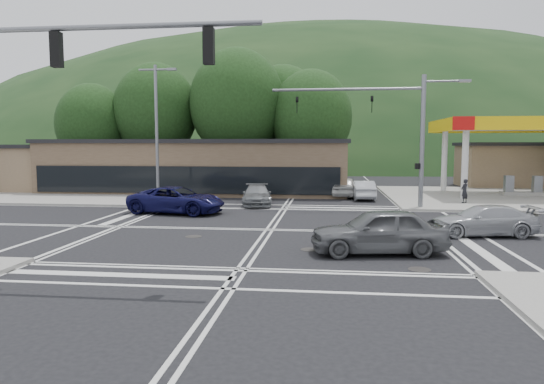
# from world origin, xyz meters

# --- Properties ---
(ground) EXTENTS (120.00, 120.00, 0.00)m
(ground) POSITION_xyz_m (0.00, 0.00, 0.00)
(ground) COLOR black
(ground) RESTS_ON ground
(sidewalk_ne) EXTENTS (16.00, 16.00, 0.15)m
(sidewalk_ne) POSITION_xyz_m (15.00, 15.00, 0.07)
(sidewalk_ne) COLOR gray
(sidewalk_ne) RESTS_ON ground
(sidewalk_nw) EXTENTS (16.00, 16.00, 0.15)m
(sidewalk_nw) POSITION_xyz_m (-15.00, 15.00, 0.07)
(sidewalk_nw) COLOR gray
(sidewalk_nw) RESTS_ON ground
(gas_station_canopy) EXTENTS (12.32, 8.34, 5.75)m
(gas_station_canopy) POSITION_xyz_m (16.99, 15.99, 5.04)
(gas_station_canopy) COLOR silver
(gas_station_canopy) RESTS_ON ground
(convenience_store) EXTENTS (10.00, 6.00, 3.80)m
(convenience_store) POSITION_xyz_m (20.00, 25.00, 1.90)
(convenience_store) COLOR #846B4F
(convenience_store) RESTS_ON ground
(commercial_row) EXTENTS (24.00, 8.00, 4.00)m
(commercial_row) POSITION_xyz_m (-8.00, 17.00, 2.00)
(commercial_row) COLOR brown
(commercial_row) RESTS_ON ground
(commercial_nw) EXTENTS (8.00, 7.00, 3.60)m
(commercial_nw) POSITION_xyz_m (-24.00, 17.00, 1.80)
(commercial_nw) COLOR #846B4F
(commercial_nw) RESTS_ON ground
(hill_north) EXTENTS (252.00, 126.00, 140.00)m
(hill_north) POSITION_xyz_m (0.00, 90.00, 0.00)
(hill_north) COLOR #183417
(hill_north) RESTS_ON ground
(tree_n_a) EXTENTS (8.00, 8.00, 11.75)m
(tree_n_a) POSITION_xyz_m (-14.00, 24.00, 7.14)
(tree_n_a) COLOR #382619
(tree_n_a) RESTS_ON ground
(tree_n_b) EXTENTS (9.00, 9.00, 12.98)m
(tree_n_b) POSITION_xyz_m (-6.00, 24.00, 7.79)
(tree_n_b) COLOR #382619
(tree_n_b) RESTS_ON ground
(tree_n_c) EXTENTS (7.60, 7.60, 10.87)m
(tree_n_c) POSITION_xyz_m (1.00, 24.00, 6.49)
(tree_n_c) COLOR #382619
(tree_n_c) RESTS_ON ground
(tree_n_d) EXTENTS (6.80, 6.80, 9.76)m
(tree_n_d) POSITION_xyz_m (-20.00, 23.00, 5.84)
(tree_n_d) COLOR #382619
(tree_n_d) RESTS_ON ground
(tree_n_e) EXTENTS (8.40, 8.40, 11.98)m
(tree_n_e) POSITION_xyz_m (-2.00, 28.00, 7.14)
(tree_n_e) COLOR #382619
(tree_n_e) RESTS_ON ground
(streetlight_nw) EXTENTS (2.50, 0.25, 9.00)m
(streetlight_nw) POSITION_xyz_m (-8.44, 9.00, 5.05)
(streetlight_nw) COLOR slate
(streetlight_nw) RESTS_ON ground
(signal_mast_ne) EXTENTS (11.65, 0.30, 8.00)m
(signal_mast_ne) POSITION_xyz_m (6.95, 8.20, 5.07)
(signal_mast_ne) COLOR slate
(signal_mast_ne) RESTS_ON ground
(signal_mast_sw) EXTENTS (9.14, 0.28, 8.00)m
(signal_mast_sw) POSITION_xyz_m (-6.39, -8.20, 5.12)
(signal_mast_sw) COLOR slate
(signal_mast_sw) RESTS_ON ground
(car_blue_west) EXTENTS (5.77, 3.34, 1.51)m
(car_blue_west) POSITION_xyz_m (-5.87, 4.77, 0.76)
(car_blue_west) COLOR #0E0E3F
(car_blue_west) RESTS_ON ground
(car_grey_center) EXTENTS (5.02, 2.60, 1.63)m
(car_grey_center) POSITION_xyz_m (4.44, -4.34, 0.82)
(car_grey_center) COLOR #5A5C5F
(car_grey_center) RESTS_ON ground
(car_silver_east) EXTENTS (4.62, 2.22, 1.30)m
(car_silver_east) POSITION_xyz_m (9.23, -0.30, 0.65)
(car_silver_east) COLOR #A6A8AD
(car_silver_east) RESTS_ON ground
(car_queue_a) EXTENTS (1.62, 4.13, 1.34)m
(car_queue_a) POSITION_xyz_m (5.12, 13.27, 0.67)
(car_queue_a) COLOR silver
(car_queue_a) RESTS_ON ground
(car_queue_b) EXTENTS (2.17, 4.58, 1.51)m
(car_queue_b) POSITION_xyz_m (3.88, 14.66, 0.76)
(car_queue_b) COLOR beige
(car_queue_b) RESTS_ON ground
(car_northbound) EXTENTS (2.43, 4.65, 1.29)m
(car_northbound) POSITION_xyz_m (-1.91, 9.00, 0.64)
(car_northbound) COLOR slate
(car_northbound) RESTS_ON ground
(pedestrian) EXTENTS (0.66, 0.65, 1.53)m
(pedestrian) POSITION_xyz_m (11.37, 10.51, 0.92)
(pedestrian) COLOR black
(pedestrian) RESTS_ON sidewalk_ne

